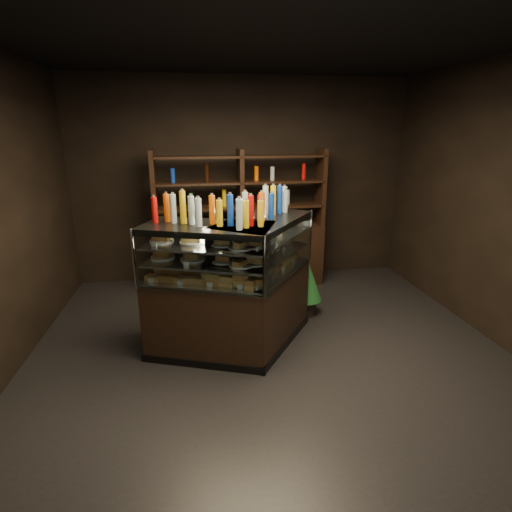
{
  "coord_description": "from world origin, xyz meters",
  "views": [
    {
      "loc": [
        -0.7,
        -3.56,
        2.24
      ],
      "look_at": [
        -0.13,
        0.19,
        1.05
      ],
      "focal_mm": 28.0,
      "sensor_mm": 36.0,
      "label": 1
    }
  ],
  "objects": [
    {
      "name": "ground",
      "position": [
        0.0,
        0.0,
        0.0
      ],
      "size": [
        5.0,
        5.0,
        0.0
      ],
      "primitive_type": "plane",
      "color": "black",
      "rests_on": "ground"
    },
    {
      "name": "food_display",
      "position": [
        -0.32,
        0.28,
        1.03
      ],
      "size": [
        1.59,
        1.05,
        0.43
      ],
      "color": "#BD7344",
      "rests_on": "display_case"
    },
    {
      "name": "bottles_top",
      "position": [
        -0.33,
        0.28,
        1.52
      ],
      "size": [
        1.42,
        0.91,
        0.3
      ],
      "color": "#147223",
      "rests_on": "display_case"
    },
    {
      "name": "back_shelving",
      "position": [
        -0.08,
        2.05,
        0.61
      ],
      "size": [
        2.45,
        0.53,
        2.0
      ],
      "rotation": [
        0.0,
        0.0,
        0.04
      ],
      "color": "black",
      "rests_on": "ground"
    },
    {
      "name": "potted_conifer",
      "position": [
        0.62,
        0.96,
        0.49
      ],
      "size": [
        0.4,
        0.4,
        0.85
      ],
      "rotation": [
        0.0,
        0.0,
        -0.08
      ],
      "color": "black",
      "rests_on": "ground"
    },
    {
      "name": "room_shell",
      "position": [
        0.0,
        0.0,
        1.94
      ],
      "size": [
        5.02,
        5.02,
        3.01
      ],
      "color": "black",
      "rests_on": "ground"
    },
    {
      "name": "display_case",
      "position": [
        -0.32,
        0.28,
        0.47
      ],
      "size": [
        1.91,
        1.41,
        1.39
      ],
      "rotation": [
        0.0,
        0.0,
        0.31
      ],
      "color": "black",
      "rests_on": "ground"
    }
  ]
}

